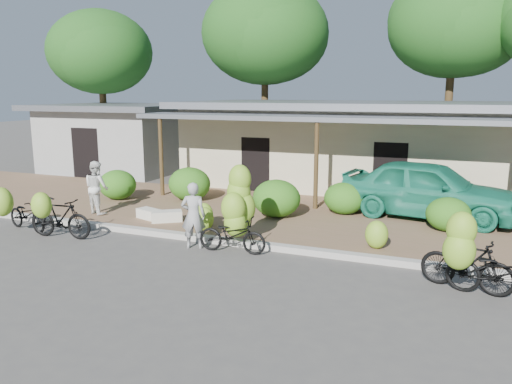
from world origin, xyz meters
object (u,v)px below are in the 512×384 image
(tree_center_right, at_px, (450,23))
(bike_far_left, at_px, (21,212))
(bike_right, at_px, (465,258))
(tree_far_center, at_px, (262,32))
(sack_far, at_px, (149,214))
(bike_center, at_px, (236,216))
(teal_van, at_px, (428,189))
(bike_left, at_px, (58,216))
(tree_back_left, at_px, (99,50))
(sack_near, at_px, (167,216))
(vendor, at_px, (193,215))
(bike_far_right, at_px, (500,273))
(bystander, at_px, (97,187))

(tree_center_right, height_order, bike_far_left, tree_center_right)
(bike_far_left, xyz_separation_m, bike_right, (11.08, -0.11, 0.14))
(tree_far_center, height_order, sack_far, tree_far_center)
(bike_center, relative_size, teal_van, 0.41)
(bike_far_left, xyz_separation_m, bike_left, (1.43, -0.17, 0.05))
(tree_center_right, xyz_separation_m, teal_van, (0.02, -10.41, -5.83))
(tree_back_left, xyz_separation_m, sack_near, (10.20, -10.13, -5.58))
(bike_left, relative_size, bike_center, 0.90)
(tree_back_left, relative_size, tree_far_center, 0.85)
(bike_far_left, bearing_deg, tree_far_center, 9.99)
(bike_far_left, relative_size, teal_van, 0.35)
(tree_far_center, relative_size, vendor, 5.70)
(sack_near, bearing_deg, teal_van, 25.26)
(bike_right, bearing_deg, tree_center_right, 18.72)
(tree_center_right, distance_m, sack_far, 16.78)
(bike_left, xyz_separation_m, bike_far_right, (10.25, -0.00, -0.10))
(sack_far, xyz_separation_m, teal_van, (7.46, 3.13, 0.71))
(tree_back_left, bearing_deg, sack_near, -44.80)
(bike_left, xyz_separation_m, teal_van, (8.68, 5.39, 0.37))
(tree_far_center, distance_m, bike_far_right, 19.64)
(bike_far_right, bearing_deg, teal_van, 30.93)
(bike_left, distance_m, bike_right, 9.65)
(tree_back_left, distance_m, bike_far_right, 22.92)
(bike_far_right, relative_size, sack_near, 2.38)
(tree_far_center, bearing_deg, tree_back_left, -159.44)
(vendor, bearing_deg, tree_center_right, -128.05)
(bike_center, relative_size, bike_far_right, 1.00)
(tree_back_left, height_order, bike_right, tree_back_left)
(bystander, bearing_deg, bike_far_right, -171.30)
(vendor, distance_m, bystander, 4.47)
(bike_far_left, height_order, bike_far_right, bike_far_left)
(bike_left, height_order, bystander, bystander)
(vendor, bearing_deg, bike_right, 155.11)
(sack_near, height_order, teal_van, teal_van)
(tree_center_right, height_order, sack_far, tree_center_right)
(bike_left, bearing_deg, tree_center_right, -34.03)
(bystander, bearing_deg, bike_right, -171.59)
(tree_far_center, bearing_deg, bike_left, -88.74)
(tree_far_center, height_order, sack_near, tree_far_center)
(bike_right, xyz_separation_m, sack_near, (-7.78, 2.11, -0.42))
(tree_back_left, bearing_deg, bike_far_right, -33.51)
(tree_center_right, height_order, sack_near, tree_center_right)
(vendor, bearing_deg, sack_near, -61.34)
(sack_near, relative_size, teal_van, 0.17)
(bike_far_left, height_order, sack_near, bike_far_left)
(tree_back_left, distance_m, bike_right, 22.35)
(tree_far_center, xyz_separation_m, bike_right, (9.98, -15.24, -6.08))
(bike_far_left, relative_size, vendor, 1.07)
(bike_far_left, distance_m, vendor, 5.06)
(sack_far, bearing_deg, bike_right, -14.60)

